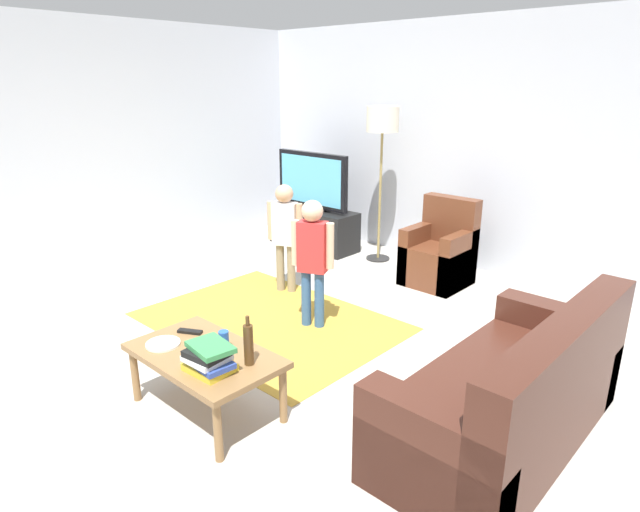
# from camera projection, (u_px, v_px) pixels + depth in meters

# --- Properties ---
(ground) EXTENTS (7.80, 7.80, 0.00)m
(ground) POSITION_uv_depth(u_px,v_px,m) (269.00, 351.00, 4.30)
(ground) COLOR #B2ADA3
(wall_back) EXTENTS (6.00, 0.12, 2.70)m
(wall_back) POSITION_uv_depth(u_px,v_px,m) (467.00, 147.00, 5.98)
(wall_back) COLOR silver
(wall_back) RESTS_ON ground
(wall_left) EXTENTS (0.12, 6.00, 2.70)m
(wall_left) POSITION_uv_depth(u_px,v_px,m) (78.00, 148.00, 5.82)
(wall_left) COLOR silver
(wall_left) RESTS_ON ground
(area_rug) EXTENTS (2.20, 1.60, 0.01)m
(area_rug) POSITION_uv_depth(u_px,v_px,m) (270.00, 321.00, 4.82)
(area_rug) COLOR #B28C33
(area_rug) RESTS_ON ground
(tv_stand) EXTENTS (1.20, 0.44, 0.50)m
(tv_stand) POSITION_uv_depth(u_px,v_px,m) (313.00, 228.00, 6.92)
(tv_stand) COLOR black
(tv_stand) RESTS_ON ground
(tv) EXTENTS (1.10, 0.28, 0.71)m
(tv) POSITION_uv_depth(u_px,v_px,m) (312.00, 182.00, 6.71)
(tv) COLOR black
(tv) RESTS_ON tv_stand
(couch) EXTENTS (0.80, 1.80, 0.86)m
(couch) POSITION_uv_depth(u_px,v_px,m) (517.00, 400.00, 3.12)
(couch) COLOR #472319
(couch) RESTS_ON ground
(armchair) EXTENTS (0.60, 0.60, 0.90)m
(armchair) POSITION_uv_depth(u_px,v_px,m) (441.00, 256.00, 5.66)
(armchair) COLOR brown
(armchair) RESTS_ON ground
(floor_lamp) EXTENTS (0.36, 0.36, 1.78)m
(floor_lamp) POSITION_uv_depth(u_px,v_px,m) (382.00, 128.00, 6.02)
(floor_lamp) COLOR #262626
(floor_lamp) RESTS_ON ground
(child_near_tv) EXTENTS (0.34, 0.22, 1.09)m
(child_near_tv) POSITION_uv_depth(u_px,v_px,m) (285.00, 228.00, 5.33)
(child_near_tv) COLOR gray
(child_near_tv) RESTS_ON ground
(child_center) EXTENTS (0.35, 0.22, 1.12)m
(child_center) POSITION_uv_depth(u_px,v_px,m) (313.00, 252.00, 4.54)
(child_center) COLOR #33598C
(child_center) RESTS_ON ground
(coffee_table) EXTENTS (1.00, 0.60, 0.42)m
(coffee_table) POSITION_uv_depth(u_px,v_px,m) (205.00, 359.00, 3.41)
(coffee_table) COLOR olive
(coffee_table) RESTS_ON ground
(book_stack) EXTENTS (0.31, 0.25, 0.18)m
(book_stack) POSITION_uv_depth(u_px,v_px,m) (209.00, 358.00, 3.15)
(book_stack) COLOR yellow
(book_stack) RESTS_ON coffee_table
(bottle) EXTENTS (0.06, 0.06, 0.31)m
(bottle) POSITION_uv_depth(u_px,v_px,m) (249.00, 344.00, 3.22)
(bottle) COLOR #4C3319
(bottle) RESTS_ON coffee_table
(tv_remote) EXTENTS (0.17, 0.12, 0.02)m
(tv_remote) POSITION_uv_depth(u_px,v_px,m) (190.00, 332.00, 3.66)
(tv_remote) COLOR black
(tv_remote) RESTS_ON coffee_table
(soda_can) EXTENTS (0.07, 0.07, 0.12)m
(soda_can) POSITION_uv_depth(u_px,v_px,m) (224.00, 340.00, 3.43)
(soda_can) COLOR #2659B2
(soda_can) RESTS_ON coffee_table
(plate) EXTENTS (0.22, 0.22, 0.02)m
(plate) POSITION_uv_depth(u_px,v_px,m) (163.00, 344.00, 3.49)
(plate) COLOR white
(plate) RESTS_ON coffee_table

